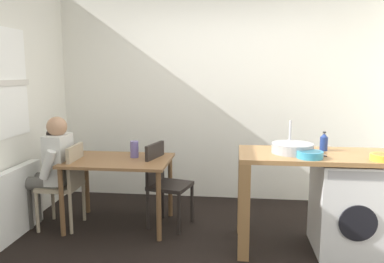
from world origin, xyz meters
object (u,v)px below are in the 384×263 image
colander (383,157)px  chair_opposite (164,180)px  bottle_tall_green (324,142)px  dining_table (119,168)px  washing_machine (348,206)px  mixing_bowl (310,154)px  chair_person_seat (67,181)px  seated_person (51,166)px  vase (134,149)px

colander → chair_opposite: bearing=163.0°
bottle_tall_green → dining_table: bearing=175.0°
washing_machine → mixing_bowl: 0.69m
bottle_tall_green → colander: bottle_tall_green is taller
chair_opposite → colander: (1.99, -0.61, 0.44)m
chair_person_seat → seated_person: seated_person is taller
chair_opposite → vase: size_ratio=4.98×
chair_person_seat → chair_opposite: 1.04m
chair_opposite → vase: 0.46m
dining_table → chair_opposite: (0.48, 0.07, -0.14)m
seated_person → chair_opposite: bearing=-83.0°
colander → vase: bearing=164.6°
seated_person → washing_machine: (2.99, -0.22, -0.24)m
chair_opposite → washing_machine: (1.81, -0.39, -0.08)m
chair_person_seat → chair_opposite: bearing=-81.9°
bottle_tall_green → vase: (-1.92, 0.28, -0.17)m
colander → dining_table: bearing=167.7°
colander → chair_person_seat: bearing=171.7°
bottle_tall_green → mixing_bowl: bottle_tall_green is taller
chair_person_seat → washing_machine: bearing=-95.7°
chair_opposite → washing_machine: 1.85m
chair_person_seat → bottle_tall_green: (2.62, -0.08, 0.50)m
dining_table → seated_person: seated_person is taller
chair_person_seat → mixing_bowl: mixing_bowl is taller
bottle_tall_green → washing_machine: bearing=-33.3°
mixing_bowl → bottle_tall_green: bearing=60.7°
seated_person → washing_machine: size_ratio=1.40×
mixing_bowl → colander: bearing=-1.9°
washing_machine → colander: 0.59m
chair_person_seat → vase: bearing=-75.2°
chair_opposite → bottle_tall_green: 1.69m
dining_table → chair_opposite: bearing=8.2°
chair_person_seat → seated_person: (-0.16, -0.00, 0.16)m
chair_person_seat → bottle_tall_green: bearing=-93.0°
chair_opposite → seated_person: (-1.18, -0.17, 0.16)m
chair_opposite → seated_person: seated_person is taller
dining_table → mixing_bowl: 1.98m
dining_table → mixing_bowl: mixing_bowl is taller
chair_opposite → colander: 2.13m
dining_table → chair_opposite: 0.50m
chair_opposite → vase: bearing=-80.3°
dining_table → chair_person_seat: 0.57m
washing_machine → bottle_tall_green: bearing=146.7°
colander → seated_person: bearing=172.2°
mixing_bowl → vase: bearing=160.3°
dining_table → colander: colander is taller
seated_person → bottle_tall_green: seated_person is taller
dining_table → washing_machine: bearing=-8.0°
bottle_tall_green → colander: bearing=-41.7°
chair_person_seat → washing_machine: chair_person_seat is taller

